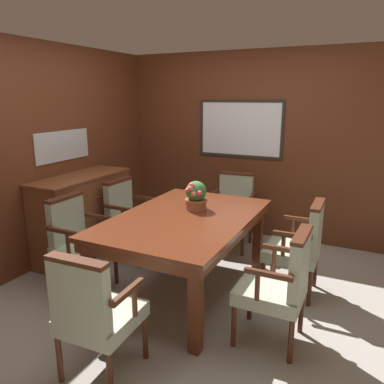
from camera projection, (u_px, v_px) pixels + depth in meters
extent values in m
plane|color=#A39E93|center=(181.00, 292.00, 3.69)|extent=(14.00, 14.00, 0.00)
cube|color=#5B2D19|center=(246.00, 145.00, 5.05)|extent=(7.20, 0.06, 2.45)
cube|color=white|center=(240.00, 129.00, 4.99)|extent=(1.09, 0.01, 0.69)
cube|color=#282623|center=(241.00, 101.00, 4.89)|extent=(1.16, 0.02, 0.04)
cube|color=#282623|center=(239.00, 156.00, 5.08)|extent=(1.16, 0.02, 0.04)
cube|color=#282623|center=(202.00, 127.00, 5.22)|extent=(0.03, 0.02, 0.69)
cube|color=#282623|center=(282.00, 131.00, 4.75)|extent=(0.03, 0.02, 0.69)
cube|color=#5B2D19|center=(41.00, 157.00, 4.12)|extent=(0.06, 7.20, 2.45)
cube|color=#B2BCC1|center=(63.00, 146.00, 4.34)|extent=(0.01, 0.82, 0.35)
cube|color=#562614|center=(90.00, 281.00, 3.16)|extent=(0.09, 0.09, 0.73)
cube|color=#562614|center=(196.00, 309.00, 2.74)|extent=(0.09, 0.09, 0.73)
cube|color=#562614|center=(179.00, 224.00, 4.56)|extent=(0.09, 0.09, 0.73)
cube|color=#562614|center=(258.00, 237.00, 4.14)|extent=(0.09, 0.09, 0.73)
cube|color=#562614|center=(185.00, 225.00, 3.57)|extent=(1.14, 1.76, 0.09)
cube|color=#562614|center=(185.00, 218.00, 3.55)|extent=(1.20, 1.82, 0.04)
cylinder|color=#472314|center=(145.00, 337.00, 2.72)|extent=(0.04, 0.04, 0.35)
cylinder|color=#472314|center=(100.00, 323.00, 2.88)|extent=(0.04, 0.04, 0.35)
cylinder|color=#472314|center=(110.00, 376.00, 2.34)|extent=(0.04, 0.04, 0.35)
cylinder|color=#472314|center=(60.00, 358.00, 2.49)|extent=(0.04, 0.04, 0.35)
cube|color=#9EA88E|center=(102.00, 318.00, 2.55)|extent=(0.49, 0.51, 0.11)
cube|color=#9EA88E|center=(79.00, 296.00, 2.30)|extent=(0.43, 0.10, 0.44)
cube|color=#472314|center=(76.00, 261.00, 2.24)|extent=(0.43, 0.11, 0.03)
cylinder|color=#472314|center=(135.00, 301.00, 2.45)|extent=(0.04, 0.04, 0.21)
cube|color=#472314|center=(128.00, 292.00, 2.36)|extent=(0.05, 0.35, 0.04)
cylinder|color=#472314|center=(76.00, 287.00, 2.64)|extent=(0.04, 0.04, 0.21)
cube|color=#472314|center=(67.00, 277.00, 2.54)|extent=(0.05, 0.35, 0.04)
cylinder|color=#472314|center=(273.00, 262.00, 3.93)|extent=(0.04, 0.04, 0.35)
cylinder|color=#472314|center=(263.00, 279.00, 3.58)|extent=(0.04, 0.04, 0.35)
cylinder|color=#472314|center=(315.00, 270.00, 3.76)|extent=(0.04, 0.04, 0.35)
cylinder|color=#472314|center=(309.00, 288.00, 3.40)|extent=(0.04, 0.04, 0.35)
cube|color=#9EA88E|center=(291.00, 252.00, 3.61)|extent=(0.50, 0.47, 0.11)
cube|color=#9EA88E|center=(316.00, 229.00, 3.46)|extent=(0.09, 0.43, 0.44)
cube|color=#472314|center=(318.00, 205.00, 3.40)|extent=(0.10, 0.43, 0.03)
cylinder|color=#472314|center=(293.00, 228.00, 3.80)|extent=(0.04, 0.04, 0.21)
cube|color=#472314|center=(301.00, 219.00, 3.74)|extent=(0.34, 0.04, 0.04)
cylinder|color=#472314|center=(283.00, 245.00, 3.37)|extent=(0.04, 0.04, 0.21)
cube|color=#472314|center=(292.00, 235.00, 3.31)|extent=(0.34, 0.04, 0.04)
cylinder|color=#472314|center=(250.00, 300.00, 3.20)|extent=(0.04, 0.04, 0.35)
cylinder|color=#472314|center=(234.00, 326.00, 2.85)|extent=(0.04, 0.04, 0.35)
cylinder|color=#472314|center=(301.00, 313.00, 3.02)|extent=(0.04, 0.04, 0.35)
cylinder|color=#472314|center=(291.00, 341.00, 2.67)|extent=(0.04, 0.04, 0.35)
cube|color=#9EA88E|center=(270.00, 292.00, 2.88)|extent=(0.49, 0.47, 0.11)
cube|color=#9EA88E|center=(300.00, 265.00, 2.72)|extent=(0.08, 0.43, 0.44)
cube|color=#472314|center=(302.00, 235.00, 2.66)|extent=(0.09, 0.43, 0.03)
cylinder|color=#472314|center=(274.00, 260.00, 3.06)|extent=(0.04, 0.04, 0.21)
cube|color=#472314|center=(284.00, 249.00, 3.01)|extent=(0.34, 0.04, 0.04)
cylinder|color=#472314|center=(257.00, 286.00, 2.64)|extent=(0.04, 0.04, 0.21)
cube|color=#472314|center=(268.00, 274.00, 2.59)|extent=(0.34, 0.04, 0.04)
cylinder|color=#472314|center=(89.00, 285.00, 3.46)|extent=(0.04, 0.04, 0.35)
cylinder|color=#472314|center=(116.00, 267.00, 3.82)|extent=(0.04, 0.04, 0.35)
cylinder|color=#472314|center=(55.00, 275.00, 3.65)|extent=(0.04, 0.04, 0.35)
cylinder|color=#472314|center=(83.00, 259.00, 4.00)|extent=(0.04, 0.04, 0.35)
cube|color=#9EA88E|center=(84.00, 250.00, 3.67)|extent=(0.49, 0.47, 0.11)
cube|color=#9EA88E|center=(66.00, 220.00, 3.69)|extent=(0.08, 0.43, 0.44)
cube|color=#472314|center=(64.00, 198.00, 3.64)|extent=(0.09, 0.43, 0.03)
cylinder|color=#472314|center=(68.00, 243.00, 3.41)|extent=(0.04, 0.04, 0.21)
cube|color=#472314|center=(61.00, 231.00, 3.41)|extent=(0.34, 0.04, 0.04)
cylinder|color=#472314|center=(102.00, 227.00, 3.83)|extent=(0.04, 0.04, 0.21)
cube|color=#472314|center=(96.00, 216.00, 3.83)|extent=(0.34, 0.04, 0.04)
cylinder|color=#472314|center=(210.00, 237.00, 4.63)|extent=(0.04, 0.04, 0.35)
cylinder|color=#472314|center=(242.00, 242.00, 4.49)|extent=(0.04, 0.04, 0.35)
cylinder|color=#472314|center=(221.00, 226.00, 5.02)|extent=(0.04, 0.04, 0.35)
cylinder|color=#472314|center=(250.00, 230.00, 4.87)|extent=(0.04, 0.04, 0.35)
cube|color=#9EA88E|center=(231.00, 216.00, 4.69)|extent=(0.50, 0.53, 0.11)
cube|color=#9EA88E|center=(236.00, 191.00, 4.81)|extent=(0.43, 0.11, 0.44)
cube|color=#472314|center=(237.00, 174.00, 4.75)|extent=(0.43, 0.12, 0.03)
cylinder|color=#472314|center=(212.00, 203.00, 4.70)|extent=(0.04, 0.04, 0.21)
cube|color=#472314|center=(214.00, 193.00, 4.74)|extent=(0.06, 0.35, 0.04)
cylinder|color=#472314|center=(250.00, 207.00, 4.53)|extent=(0.04, 0.04, 0.21)
cube|color=#472314|center=(252.00, 197.00, 4.57)|extent=(0.06, 0.35, 0.04)
cylinder|color=#472314|center=(139.00, 253.00, 4.16)|extent=(0.04, 0.04, 0.35)
cylinder|color=#472314|center=(159.00, 241.00, 4.51)|extent=(0.04, 0.04, 0.35)
cylinder|color=#472314|center=(109.00, 246.00, 4.36)|extent=(0.04, 0.04, 0.35)
cylinder|color=#472314|center=(130.00, 235.00, 4.70)|extent=(0.04, 0.04, 0.35)
cube|color=#9EA88E|center=(134.00, 225.00, 4.37)|extent=(0.51, 0.48, 0.11)
cube|color=#9EA88E|center=(119.00, 200.00, 4.40)|extent=(0.09, 0.43, 0.44)
cube|color=#472314|center=(118.00, 181.00, 4.34)|extent=(0.10, 0.43, 0.03)
cylinder|color=#472314|center=(123.00, 218.00, 4.11)|extent=(0.04, 0.04, 0.21)
cube|color=#472314|center=(117.00, 208.00, 4.12)|extent=(0.34, 0.05, 0.04)
cylinder|color=#472314|center=(148.00, 207.00, 4.52)|extent=(0.04, 0.04, 0.21)
cube|color=#472314|center=(142.00, 198.00, 4.53)|extent=(0.34, 0.05, 0.04)
cylinder|color=#9E5638|center=(196.00, 204.00, 3.74)|extent=(0.21, 0.21, 0.10)
cylinder|color=#9E5638|center=(196.00, 200.00, 3.73)|extent=(0.22, 0.22, 0.02)
sphere|color=#387033|center=(196.00, 191.00, 3.71)|extent=(0.21, 0.21, 0.21)
sphere|color=#D36757|center=(187.00, 190.00, 3.66)|extent=(0.05, 0.05, 0.05)
sphere|color=#EC5666|center=(202.00, 188.00, 3.77)|extent=(0.04, 0.04, 0.04)
sphere|color=#ED4E72|center=(199.00, 193.00, 3.62)|extent=(0.05, 0.05, 0.05)
sphere|color=#E15B5D|center=(190.00, 188.00, 3.63)|extent=(0.06, 0.06, 0.06)
sphere|color=#EB6074|center=(192.00, 184.00, 3.76)|extent=(0.04, 0.04, 0.04)
sphere|color=#EB5A6D|center=(192.00, 185.00, 3.64)|extent=(0.06, 0.06, 0.06)
sphere|color=#DB5F75|center=(200.00, 189.00, 3.79)|extent=(0.04, 0.04, 0.04)
sphere|color=#D4685D|center=(194.00, 194.00, 3.62)|extent=(0.05, 0.05, 0.05)
sphere|color=#ED6A72|center=(186.00, 191.00, 3.69)|extent=(0.04, 0.04, 0.04)
sphere|color=#E65A73|center=(193.00, 185.00, 3.63)|extent=(0.04, 0.04, 0.04)
cube|color=brown|center=(84.00, 217.00, 4.45)|extent=(0.46, 1.25, 0.96)
cube|color=brown|center=(80.00, 176.00, 4.32)|extent=(0.48, 1.28, 0.02)
sphere|color=#4C422D|center=(98.00, 197.00, 4.28)|extent=(0.03, 0.03, 0.03)
sphere|color=#4C422D|center=(84.00, 235.00, 4.12)|extent=(0.03, 0.03, 0.03)
sphere|color=#4C422D|center=(115.00, 220.00, 4.61)|extent=(0.03, 0.03, 0.03)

